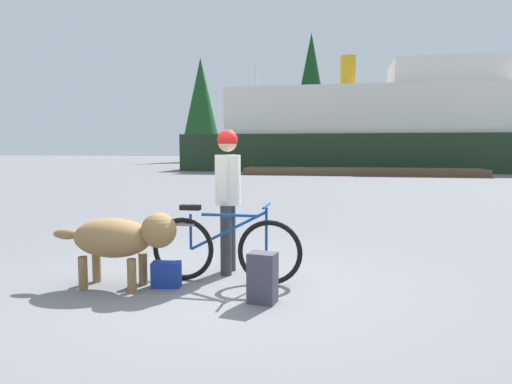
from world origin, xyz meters
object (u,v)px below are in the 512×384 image
(bicycle, at_px, (224,248))
(handbag_pannier, at_px, (166,274))
(person_cyclist, at_px, (228,186))
(backpack, at_px, (263,278))
(sailboat_moored, at_px, (256,161))
(ferry_boat, at_px, (400,131))
(dog, at_px, (121,238))

(bicycle, xyz_separation_m, handbag_pannier, (-0.61, -0.30, -0.26))
(person_cyclist, relative_size, backpack, 3.48)
(sailboat_moored, bearing_deg, handbag_pannier, -81.37)
(handbag_pannier, bearing_deg, sailboat_moored, 98.63)
(bicycle, relative_size, ferry_boat, 0.06)
(bicycle, distance_m, dog, 1.18)
(dog, height_order, handbag_pannier, dog)
(bicycle, height_order, ferry_boat, ferry_boat)
(dog, distance_m, handbag_pannier, 0.65)
(person_cyclist, bearing_deg, sailboat_moored, 99.81)
(bicycle, height_order, person_cyclist, person_cyclist)
(bicycle, bearing_deg, backpack, -47.60)
(backpack, xyz_separation_m, ferry_boat, (4.94, 29.14, 2.54))
(bicycle, distance_m, backpack, 0.84)
(sailboat_moored, bearing_deg, person_cyclist, -80.19)
(bicycle, xyz_separation_m, person_cyclist, (-0.06, 0.41, 0.70))
(person_cyclist, xyz_separation_m, handbag_pannier, (-0.55, -0.70, -0.96))
(dog, distance_m, backpack, 1.69)
(dog, distance_m, sailboat_moored, 32.14)
(sailboat_moored, bearing_deg, dog, -82.26)
(person_cyclist, relative_size, dog, 1.21)
(person_cyclist, height_order, handbag_pannier, person_cyclist)
(bicycle, height_order, sailboat_moored, sailboat_moored)
(dog, height_order, backpack, dog)
(backpack, relative_size, sailboat_moored, 0.06)
(dog, bearing_deg, backpack, -7.25)
(person_cyclist, xyz_separation_m, dog, (-1.04, -0.81, -0.53))
(ferry_boat, bearing_deg, sailboat_moored, 165.06)
(bicycle, relative_size, person_cyclist, 1.00)
(bicycle, xyz_separation_m, dog, (-1.09, -0.40, 0.16))
(backpack, bearing_deg, bicycle, 132.40)
(dog, relative_size, ferry_boat, 0.05)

